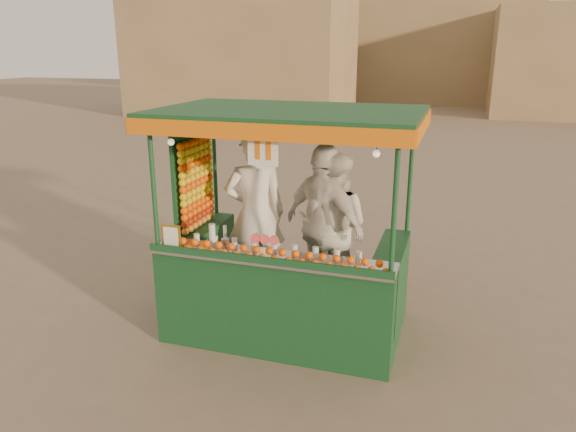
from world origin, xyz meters
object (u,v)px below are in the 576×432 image
(vendor_middle, at_px, (333,227))
(vendor_left, at_px, (255,214))
(vendor_right, at_px, (324,225))
(juice_cart, at_px, (279,265))

(vendor_middle, bearing_deg, vendor_left, 10.71)
(vendor_middle, distance_m, vendor_right, 0.14)
(vendor_left, bearing_deg, juice_cart, 115.88)
(vendor_left, height_order, vendor_middle, vendor_left)
(vendor_middle, bearing_deg, vendor_right, 61.12)
(juice_cart, relative_size, vendor_left, 1.43)
(juice_cart, bearing_deg, vendor_middle, 40.91)
(juice_cart, height_order, vendor_right, juice_cart)
(vendor_middle, height_order, vendor_right, vendor_right)
(juice_cart, distance_m, vendor_left, 0.71)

